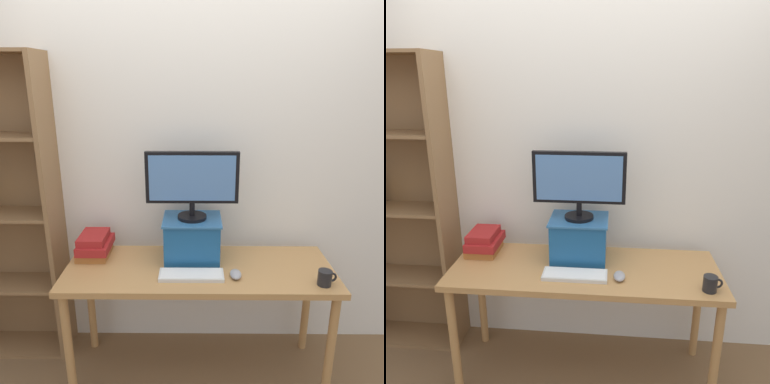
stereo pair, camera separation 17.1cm
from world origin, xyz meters
The scene contains 9 objects.
ground_plane centered at (0.00, 0.00, 0.00)m, with size 12.00×12.00×0.00m, color brown.
back_wall centered at (0.00, 0.41, 1.30)m, with size 7.00×0.08×2.60m.
desk centered at (0.00, 0.00, 0.67)m, with size 1.57×0.57×0.76m.
riser_box centered at (-0.04, 0.12, 0.90)m, with size 0.35×0.28×0.26m.
computer_monitor centered at (-0.04, 0.12, 1.25)m, with size 0.54×0.17×0.41m.
keyboard centered at (-0.04, -0.11, 0.77)m, with size 0.36×0.13×0.02m.
computer_mouse centered at (0.20, -0.11, 0.78)m, with size 0.06×0.10×0.04m.
book_stack centered at (-0.65, 0.15, 0.83)m, with size 0.20×0.27×0.14m.
coffee_mug centered at (0.68, -0.19, 0.80)m, with size 0.10×0.07×0.08m.
Camera 1 is at (-0.02, -1.97, 1.84)m, focal length 35.00 mm.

